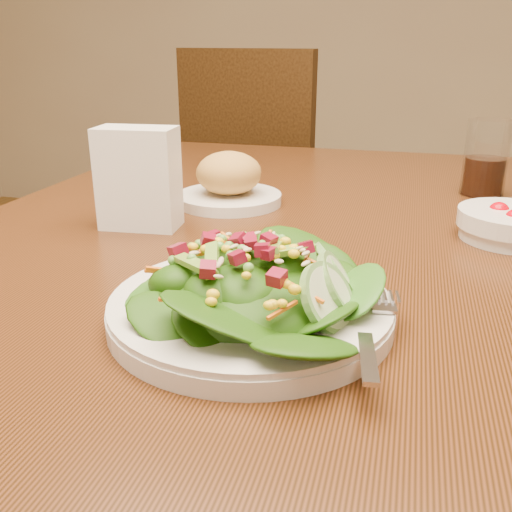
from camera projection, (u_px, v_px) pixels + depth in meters
name	position (u px, v px, depth m)	size (l,w,h in m)	color
dining_table	(263.00, 304.00, 0.81)	(0.90, 1.40, 0.75)	#512814
chair_far	(266.00, 200.00, 1.83)	(0.55, 0.55, 0.98)	#34200C
salad_plate	(260.00, 293.00, 0.53)	(0.27, 0.27, 0.08)	silver
bread_plate	(229.00, 183.00, 0.92)	(0.17, 0.17, 0.09)	silver
tomato_bowl	(512.00, 224.00, 0.76)	(0.14, 0.14, 0.05)	silver
drinking_glass	(485.00, 163.00, 0.97)	(0.07, 0.07, 0.13)	silver
napkin_holder	(138.00, 176.00, 0.79)	(0.11, 0.07, 0.14)	white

